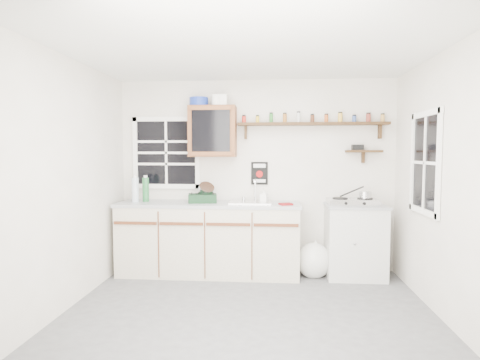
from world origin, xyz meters
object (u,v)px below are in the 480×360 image
object	(u,v)px
spice_shelf	(313,123)
right_cabinet	(355,241)
upper_cabinet	(213,131)
dish_rack	(204,196)
main_cabinet	(209,238)
hotplate	(352,202)

from	to	relation	value
spice_shelf	right_cabinet	bearing A→B (deg)	-20.03
upper_cabinet	dish_rack	world-z (taller)	upper_cabinet
main_cabinet	upper_cabinet	distance (m)	1.37
right_cabinet	upper_cabinet	world-z (taller)	upper_cabinet
upper_cabinet	dish_rack	bearing A→B (deg)	-128.67
dish_rack	hotplate	world-z (taller)	dish_rack
main_cabinet	hotplate	world-z (taller)	hotplate
upper_cabinet	spice_shelf	bearing A→B (deg)	3.09
main_cabinet	upper_cabinet	size ratio (longest dim) A/B	3.55
upper_cabinet	dish_rack	xyz separation A→B (m)	(-0.10, -0.13, -0.82)
right_cabinet	hotplate	bearing A→B (deg)	-154.71
spice_shelf	dish_rack	distance (m)	1.68
main_cabinet	hotplate	xyz separation A→B (m)	(1.79, 0.01, 0.49)
main_cabinet	dish_rack	xyz separation A→B (m)	(-0.07, 0.02, 0.54)
dish_rack	upper_cabinet	bearing A→B (deg)	41.36
spice_shelf	upper_cabinet	bearing A→B (deg)	-176.91
spice_shelf	dish_rack	bearing A→B (deg)	-171.94
upper_cabinet	spice_shelf	distance (m)	1.29
main_cabinet	right_cabinet	size ratio (longest dim) A/B	2.54
main_cabinet	right_cabinet	bearing A→B (deg)	0.79
spice_shelf	dish_rack	world-z (taller)	spice_shelf
upper_cabinet	hotplate	size ratio (longest dim) A/B	1.06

